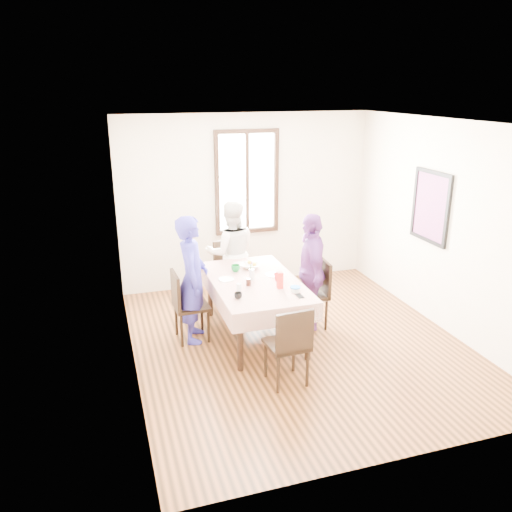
# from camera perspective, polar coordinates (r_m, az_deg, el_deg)

# --- Properties ---
(ground) EXTENTS (4.50, 4.50, 0.00)m
(ground) POSITION_cam_1_polar(r_m,az_deg,el_deg) (6.61, 4.63, -9.53)
(ground) COLOR #321D0D
(ground) RESTS_ON ground
(back_wall) EXTENTS (4.00, 0.00, 4.00)m
(back_wall) POSITION_cam_1_polar(r_m,az_deg,el_deg) (8.15, -1.04, 6.10)
(back_wall) COLOR beige
(back_wall) RESTS_ON ground
(right_wall) EXTENTS (0.00, 4.50, 4.50)m
(right_wall) POSITION_cam_1_polar(r_m,az_deg,el_deg) (7.08, 20.15, 3.05)
(right_wall) COLOR beige
(right_wall) RESTS_ON ground
(window_frame) EXTENTS (1.02, 0.06, 1.62)m
(window_frame) POSITION_cam_1_polar(r_m,az_deg,el_deg) (8.07, -1.01, 8.15)
(window_frame) COLOR black
(window_frame) RESTS_ON back_wall
(window_pane) EXTENTS (0.90, 0.02, 1.50)m
(window_pane) POSITION_cam_1_polar(r_m,az_deg,el_deg) (8.08, -1.03, 8.16)
(window_pane) COLOR white
(window_pane) RESTS_ON back_wall
(art_poster) EXTENTS (0.04, 0.76, 0.96)m
(art_poster) POSITION_cam_1_polar(r_m,az_deg,el_deg) (7.25, 18.79, 5.18)
(art_poster) COLOR red
(art_poster) RESTS_ON right_wall
(dining_table) EXTENTS (0.94, 1.67, 0.75)m
(dining_table) POSITION_cam_1_polar(r_m,az_deg,el_deg) (6.60, -0.13, -5.85)
(dining_table) COLOR black
(dining_table) RESTS_ON ground
(tablecloth) EXTENTS (1.06, 1.79, 0.01)m
(tablecloth) POSITION_cam_1_polar(r_m,az_deg,el_deg) (6.46, -0.13, -2.76)
(tablecloth) COLOR #5C0E03
(tablecloth) RESTS_ON dining_table
(chair_left) EXTENTS (0.44, 0.44, 0.91)m
(chair_left) POSITION_cam_1_polar(r_m,az_deg,el_deg) (6.54, -7.16, -5.47)
(chair_left) COLOR black
(chair_left) RESTS_ON ground
(chair_right) EXTENTS (0.45, 0.45, 0.91)m
(chair_right) POSITION_cam_1_polar(r_m,az_deg,el_deg) (6.87, 6.03, -4.23)
(chair_right) COLOR black
(chair_right) RESTS_ON ground
(chair_far) EXTENTS (0.47, 0.47, 0.91)m
(chair_far) POSITION_cam_1_polar(r_m,az_deg,el_deg) (7.59, -2.70, -1.89)
(chair_far) COLOR black
(chair_far) RESTS_ON ground
(chair_near) EXTENTS (0.45, 0.45, 0.91)m
(chair_near) POSITION_cam_1_polar(r_m,az_deg,el_deg) (5.59, 3.41, -9.70)
(chair_near) COLOR black
(chair_near) RESTS_ON ground
(person_left) EXTENTS (0.52, 0.66, 1.61)m
(person_left) POSITION_cam_1_polar(r_m,az_deg,el_deg) (6.41, -7.10, -2.57)
(person_left) COLOR #2E2990
(person_left) RESTS_ON ground
(person_far) EXTENTS (0.82, 0.67, 1.54)m
(person_far) POSITION_cam_1_polar(r_m,az_deg,el_deg) (7.47, -2.70, 0.33)
(person_far) COLOR white
(person_far) RESTS_ON ground
(person_right) EXTENTS (0.59, 0.98, 1.56)m
(person_right) POSITION_cam_1_polar(r_m,az_deg,el_deg) (6.75, 5.96, -1.72)
(person_right) COLOR #66317A
(person_right) RESTS_ON ground
(mug_black) EXTENTS (0.10, 0.10, 0.07)m
(mug_black) POSITION_cam_1_polar(r_m,az_deg,el_deg) (5.91, -1.99, -4.40)
(mug_black) COLOR black
(mug_black) RESTS_ON tablecloth
(mug_flag) EXTENTS (0.14, 0.14, 0.10)m
(mug_flag) POSITION_cam_1_polar(r_m,az_deg,el_deg) (6.43, 2.43, -2.35)
(mug_flag) COLOR red
(mug_flag) RESTS_ON tablecloth
(mug_green) EXTENTS (0.16, 0.16, 0.09)m
(mug_green) POSITION_cam_1_polar(r_m,az_deg,el_deg) (6.74, -2.27, -1.36)
(mug_green) COLOR #0C7226
(mug_green) RESTS_ON tablecloth
(serving_bowl) EXTENTS (0.29, 0.29, 0.06)m
(serving_bowl) POSITION_cam_1_polar(r_m,az_deg,el_deg) (6.86, -0.61, -1.14)
(serving_bowl) COLOR white
(serving_bowl) RESTS_ON tablecloth
(juice_carton) EXTENTS (0.07, 0.07, 0.21)m
(juice_carton) POSITION_cam_1_polar(r_m,az_deg,el_deg) (6.18, 2.67, -2.70)
(juice_carton) COLOR red
(juice_carton) RESTS_ON tablecloth
(butter_tub) EXTENTS (0.11, 0.11, 0.05)m
(butter_tub) POSITION_cam_1_polar(r_m,az_deg,el_deg) (6.11, 4.37, -3.74)
(butter_tub) COLOR white
(butter_tub) RESTS_ON tablecloth
(jam_jar) EXTENTS (0.06, 0.06, 0.09)m
(jam_jar) POSITION_cam_1_polar(r_m,az_deg,el_deg) (6.28, -0.84, -2.90)
(jam_jar) COLOR black
(jam_jar) RESTS_ON tablecloth
(drinking_glass) EXTENTS (0.06, 0.06, 0.09)m
(drinking_glass) POSITION_cam_1_polar(r_m,az_deg,el_deg) (6.13, -1.90, -3.46)
(drinking_glass) COLOR silver
(drinking_glass) RESTS_ON tablecloth
(smartphone) EXTENTS (0.07, 0.14, 0.01)m
(smartphone) POSITION_cam_1_polar(r_m,az_deg,el_deg) (6.00, 4.85, -4.42)
(smartphone) COLOR black
(smartphone) RESTS_ON tablecloth
(flower_vase) EXTENTS (0.07, 0.07, 0.14)m
(flower_vase) POSITION_cam_1_polar(r_m,az_deg,el_deg) (6.46, -0.47, -2.05)
(flower_vase) COLOR silver
(flower_vase) RESTS_ON tablecloth
(plate_left) EXTENTS (0.20, 0.20, 0.01)m
(plate_left) POSITION_cam_1_polar(r_m,az_deg,el_deg) (6.48, -3.30, -2.58)
(plate_left) COLOR white
(plate_left) RESTS_ON tablecloth
(plate_right) EXTENTS (0.20, 0.20, 0.01)m
(plate_right) POSITION_cam_1_polar(r_m,az_deg,el_deg) (6.63, 1.97, -2.08)
(plate_right) COLOR white
(plate_right) RESTS_ON tablecloth
(plate_far) EXTENTS (0.20, 0.20, 0.01)m
(plate_far) POSITION_cam_1_polar(r_m,az_deg,el_deg) (7.02, -1.79, -0.90)
(plate_far) COLOR white
(plate_far) RESTS_ON tablecloth
(butter_lid) EXTENTS (0.12, 0.12, 0.01)m
(butter_lid) POSITION_cam_1_polar(r_m,az_deg,el_deg) (6.10, 4.37, -3.45)
(butter_lid) COLOR blue
(butter_lid) RESTS_ON butter_tub
(flower_bunch) EXTENTS (0.09, 0.09, 0.10)m
(flower_bunch) POSITION_cam_1_polar(r_m,az_deg,el_deg) (6.42, -0.48, -1.06)
(flower_bunch) COLOR yellow
(flower_bunch) RESTS_ON flower_vase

